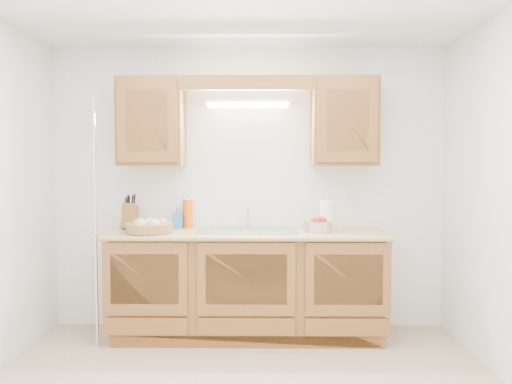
{
  "coord_description": "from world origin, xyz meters",
  "views": [
    {
      "loc": [
        0.12,
        -2.99,
        1.45
      ],
      "look_at": [
        0.08,
        0.85,
        1.25
      ],
      "focal_mm": 35.0,
      "sensor_mm": 36.0,
      "label": 1
    }
  ],
  "objects_px": {
    "fruit_basket": "(149,226)",
    "knife_block": "(130,216)",
    "paper_towel": "(327,216)",
    "apple_bowl": "(318,225)"
  },
  "relations": [
    {
      "from": "knife_block",
      "to": "paper_towel",
      "type": "distance_m",
      "value": 1.71
    },
    {
      "from": "fruit_basket",
      "to": "knife_block",
      "type": "distance_m",
      "value": 0.35
    },
    {
      "from": "knife_block",
      "to": "paper_towel",
      "type": "relative_size",
      "value": 1.03
    },
    {
      "from": "fruit_basket",
      "to": "paper_towel",
      "type": "bearing_deg",
      "value": 4.67
    },
    {
      "from": "fruit_basket",
      "to": "knife_block",
      "type": "relative_size",
      "value": 1.49
    },
    {
      "from": "fruit_basket",
      "to": "knife_block",
      "type": "bearing_deg",
      "value": 131.41
    },
    {
      "from": "paper_towel",
      "to": "fruit_basket",
      "type": "bearing_deg",
      "value": -175.33
    },
    {
      "from": "knife_block",
      "to": "fruit_basket",
      "type": "bearing_deg",
      "value": -43.25
    },
    {
      "from": "knife_block",
      "to": "apple_bowl",
      "type": "bearing_deg",
      "value": -0.84
    },
    {
      "from": "fruit_basket",
      "to": "paper_towel",
      "type": "xyz_separation_m",
      "value": [
        1.47,
        0.12,
        0.07
      ]
    }
  ]
}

